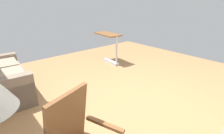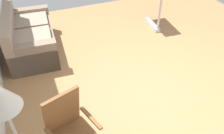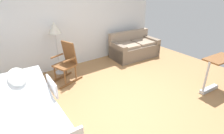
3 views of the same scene
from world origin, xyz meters
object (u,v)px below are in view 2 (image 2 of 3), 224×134
Objects in this scene: couch at (30,38)px; floor_lamp at (2,104)px; rocking_chair at (71,132)px; overbed_table at (154,4)px.

couch is 2.77m from floor_lamp.
rocking_chair is 0.90m from floor_lamp.
couch is 1.57× the size of rocking_chair.
rocking_chair is at bearing -175.30° from couch.
floor_lamp reaches higher than couch.
overbed_table is (2.63, -3.08, -0.70)m from floor_lamp.
floor_lamp is at bearing 172.92° from couch.
floor_lamp is at bearing 130.48° from overbed_table.
couch is at bearing 90.78° from overbed_table.
floor_lamp is 1.73× the size of overbed_table.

